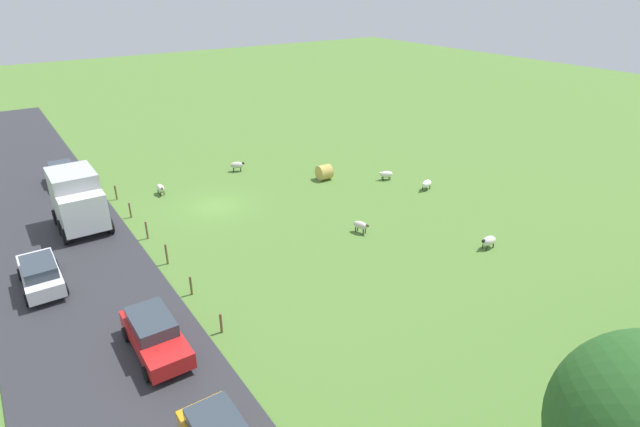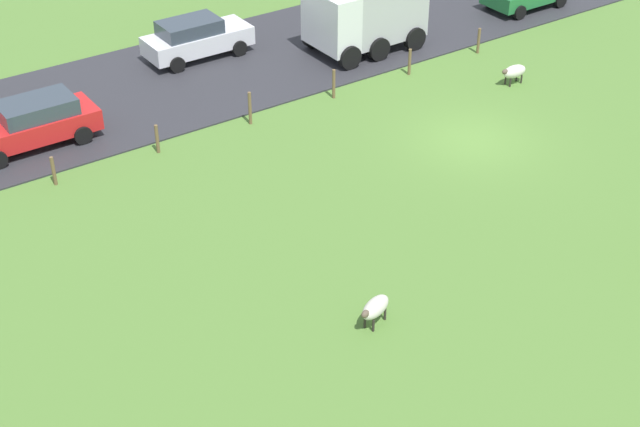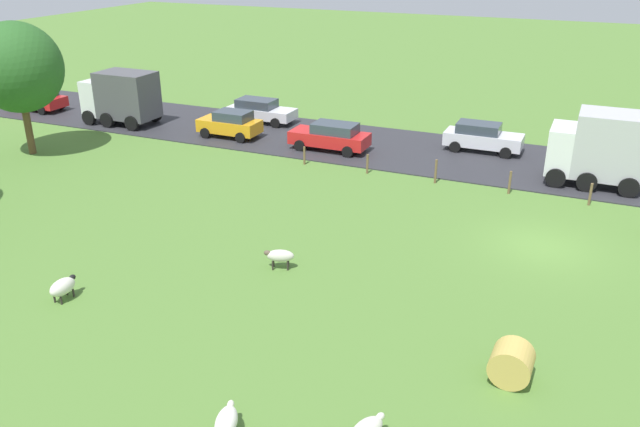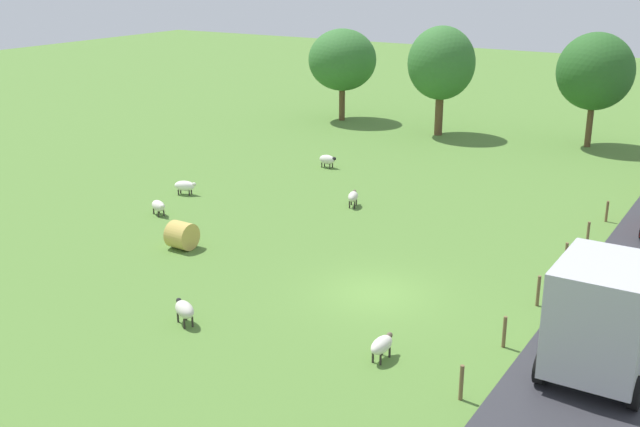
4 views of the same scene
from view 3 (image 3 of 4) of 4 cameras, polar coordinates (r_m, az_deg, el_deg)
ground_plane at (r=27.63m, az=18.90°, el=-2.77°), size 160.00×160.00×0.00m
road_strip at (r=37.00m, az=20.56°, el=3.64°), size 8.00×80.00×0.06m
sheep_1 at (r=23.96m, az=-21.77°, el=-6.03°), size 1.14×0.58×0.77m
sheep_3 at (r=16.96m, az=-8.27°, el=-17.78°), size 1.26×0.86×0.76m
sheep_5 at (r=24.28m, az=-3.56°, el=-3.75°), size 0.79×1.18×0.77m
hay_bale_0 at (r=19.26m, az=16.55°, el=-12.54°), size 1.06×1.21×1.18m
tree_1 at (r=39.85m, az=-25.17°, el=11.58°), size 4.88×4.88×7.41m
fence_post_1 at (r=32.45m, az=22.77°, el=1.57°), size 0.12×0.12×1.07m
fence_post_2 at (r=32.60m, az=16.41°, el=2.65°), size 0.12×0.12×1.15m
fence_post_3 at (r=33.15m, az=10.18°, el=3.68°), size 0.12×0.12×1.25m
fence_post_4 at (r=34.13m, az=4.21°, el=4.39°), size 0.12×0.12×1.04m
fence_post_5 at (r=35.44m, az=-1.39°, el=5.14°), size 0.12×0.12×1.01m
truck_0 at (r=34.84m, az=23.57°, el=5.38°), size 2.89×4.61×3.67m
truck_1 at (r=44.89m, az=-17.12°, el=9.86°), size 2.68×4.81×3.44m
car_0 at (r=40.55m, az=-7.91°, el=7.87°), size 1.93×3.83×1.64m
car_1 at (r=38.60m, az=14.13°, el=6.59°), size 1.93×4.39×1.63m
car_2 at (r=37.65m, az=0.96°, el=6.86°), size 2.01×4.57×1.60m
car_3 at (r=43.78m, az=-5.31°, el=9.07°), size 2.00×4.59×1.52m
car_5 at (r=50.95m, az=-23.80°, el=9.27°), size 2.03×4.50×1.58m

